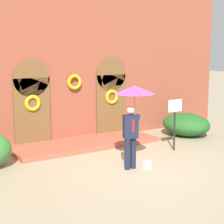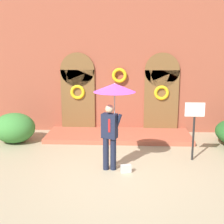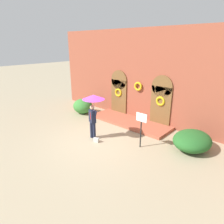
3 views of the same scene
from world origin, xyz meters
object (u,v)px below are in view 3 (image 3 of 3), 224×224
object	(u,v)px
handbag	(96,140)
shrub_left	(83,106)
sign_post	(141,125)
shrub_right	(192,141)
person_with_umbrella	(93,104)

from	to	relation	value
handbag	shrub_left	size ratio (longest dim) A/B	0.19
sign_post	shrub_right	xyz separation A→B (m)	(1.91, 1.45, -0.72)
handbag	shrub_right	size ratio (longest dim) A/B	0.14
handbag	shrub_right	bearing A→B (deg)	18.30
shrub_left	shrub_right	distance (m)	7.75
handbag	sign_post	distance (m)	2.45
sign_post	shrub_left	size ratio (longest dim) A/B	1.20
sign_post	person_with_umbrella	bearing A→B (deg)	-159.66
person_with_umbrella	handbag	distance (m)	1.85
person_with_umbrella	sign_post	bearing A→B (deg)	20.34
handbag	sign_post	size ratio (longest dim) A/B	0.16
person_with_umbrella	shrub_left	bearing A→B (deg)	147.72
handbag	shrub_left	distance (m)	4.61
person_with_umbrella	shrub_right	xyz separation A→B (m)	(4.21, 2.31, -1.47)
shrub_right	handbag	bearing A→B (deg)	-146.99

